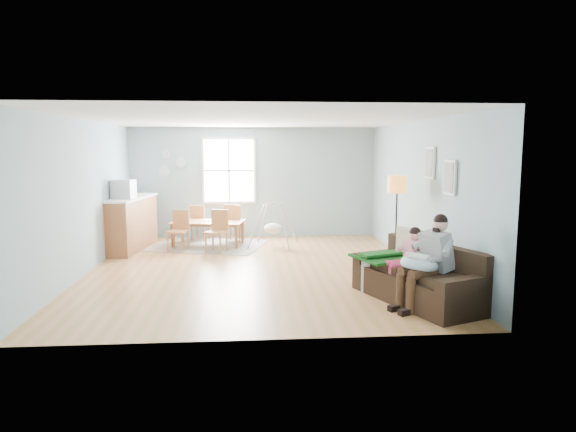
{
  "coord_description": "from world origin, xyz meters",
  "views": [
    {
      "loc": [
        -0.13,
        -9.19,
        2.2
      ],
      "look_at": [
        0.57,
        -0.18,
        1.0
      ],
      "focal_mm": 32.0,
      "sensor_mm": 36.0,
      "label": 1
    }
  ],
  "objects": [
    {
      "name": "chair_nw",
      "position": [
        -1.31,
        3.04,
        0.48
      ],
      "size": [
        0.48,
        0.48,
        0.85
      ],
      "color": "#A26238",
      "rests_on": "rug"
    },
    {
      "name": "pictures",
      "position": [
        2.97,
        -1.05,
        1.85
      ],
      "size": [
        0.05,
        1.34,
        0.74
      ],
      "color": "silver",
      "rests_on": "room"
    },
    {
      "name": "baby_swing",
      "position": [
        0.41,
        2.09,
        0.44
      ],
      "size": [
        1.17,
        1.18,
        0.98
      ],
      "color": "#ADADB2",
      "rests_on": "room"
    },
    {
      "name": "counter",
      "position": [
        -2.7,
        2.1,
        0.58
      ],
      "size": [
        0.86,
        2.12,
        1.15
      ],
      "color": "brown",
      "rests_on": "room"
    },
    {
      "name": "green_throw",
      "position": [
        2.01,
        -1.54,
        0.53
      ],
      "size": [
        1.16,
        1.08,
        0.04
      ],
      "primitive_type": "cube",
      "rotation": [
        0.0,
        0.0,
        0.35
      ],
      "color": "#125217",
      "rests_on": "sofa"
    },
    {
      "name": "chair_ne",
      "position": [
        -0.48,
        2.81,
        0.5
      ],
      "size": [
        0.5,
        0.5,
        0.89
      ],
      "color": "#A26238",
      "rests_on": "rug"
    },
    {
      "name": "sofa",
      "position": [
        2.33,
        -2.15,
        0.29
      ],
      "size": [
        1.57,
        2.22,
        0.83
      ],
      "color": "black",
      "rests_on": "room"
    },
    {
      "name": "nursing_pillow",
      "position": [
        2.18,
        -2.52,
        0.64
      ],
      "size": [
        0.69,
        0.68,
        0.21
      ],
      "primitive_type": "torus",
      "rotation": [
        0.0,
        0.14,
        0.44
      ],
      "color": "silver",
      "rests_on": "father"
    },
    {
      "name": "storage_cube",
      "position": [
        1.86,
        -1.52,
        0.27
      ],
      "size": [
        0.58,
        0.55,
        0.54
      ],
      "color": "silver",
      "rests_on": "room"
    },
    {
      "name": "beige_pillow",
      "position": [
        2.33,
        -1.57,
        0.74
      ],
      "size": [
        0.3,
        0.48,
        0.47
      ],
      "primitive_type": "cube",
      "rotation": [
        0.0,
        0.0,
        0.39
      ],
      "color": "#BBB08F",
      "rests_on": "sofa"
    },
    {
      "name": "infant",
      "position": [
        2.16,
        -2.49,
        0.72
      ],
      "size": [
        0.29,
        0.33,
        0.13
      ],
      "color": "white",
      "rests_on": "nursing_pillow"
    },
    {
      "name": "wall_plates",
      "position": [
        -2.0,
        3.47,
        1.83
      ],
      "size": [
        0.67,
        0.02,
        0.66
      ],
      "color": "#9EB7BE",
      "rests_on": "room"
    },
    {
      "name": "floor_lamp",
      "position": [
        2.51,
        -0.26,
        1.42
      ],
      "size": [
        0.34,
        0.34,
        1.71
      ],
      "color": "black",
      "rests_on": "room"
    },
    {
      "name": "father",
      "position": [
        2.32,
        -2.47,
        0.7
      ],
      "size": [
        0.96,
        0.7,
        1.3
      ],
      "color": "#939496",
      "rests_on": "sofa"
    },
    {
      "name": "rug",
      "position": [
        -1.06,
        2.35,
        0.01
      ],
      "size": [
        2.81,
        2.41,
        0.01
      ],
      "primitive_type": "cube",
      "rotation": [
        0.0,
        0.0,
        -0.27
      ],
      "color": "gray",
      "rests_on": "room"
    },
    {
      "name": "chair_sw",
      "position": [
        -1.63,
        1.89,
        0.49
      ],
      "size": [
        0.49,
        0.49,
        0.87
      ],
      "color": "#A26238",
      "rests_on": "rug"
    },
    {
      "name": "window",
      "position": [
        -0.6,
        3.46,
        1.65
      ],
      "size": [
        1.32,
        0.08,
        1.62
      ],
      "color": "silver",
      "rests_on": "room"
    },
    {
      "name": "room",
      "position": [
        0.0,
        0.0,
        2.42
      ],
      "size": [
        8.4,
        9.4,
        3.9
      ],
      "color": "#AD7B3D"
    },
    {
      "name": "chair_se",
      "position": [
        -0.79,
        1.66,
        0.51
      ],
      "size": [
        0.53,
        0.53,
        0.9
      ],
      "color": "#A26238",
      "rests_on": "rug"
    },
    {
      "name": "dining_table",
      "position": [
        -1.06,
        2.35,
        0.28
      ],
      "size": [
        1.72,
        1.15,
        0.56
      ],
      "primitive_type": "imported",
      "rotation": [
        0.0,
        0.0,
        -0.17
      ],
      "color": "brown",
      "rests_on": "rug"
    },
    {
      "name": "toddler",
      "position": [
        2.19,
        -2.0,
        0.71
      ],
      "size": [
        0.58,
        0.36,
        0.86
      ],
      "color": "silver",
      "rests_on": "sofa"
    },
    {
      "name": "monitor",
      "position": [
        -2.73,
        1.71,
        1.35
      ],
      "size": [
        0.46,
        0.44,
        0.39
      ],
      "color": "#ADADB2",
      "rests_on": "counter"
    }
  ]
}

